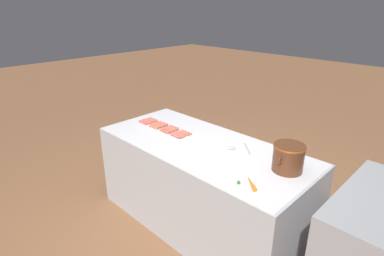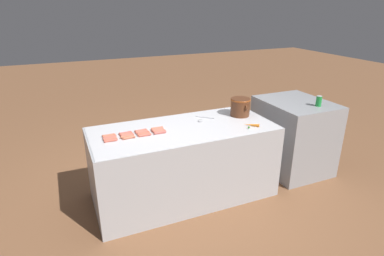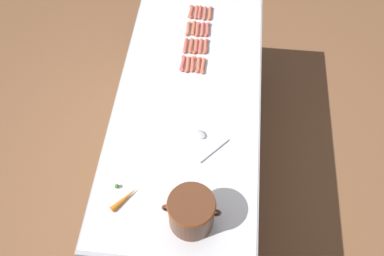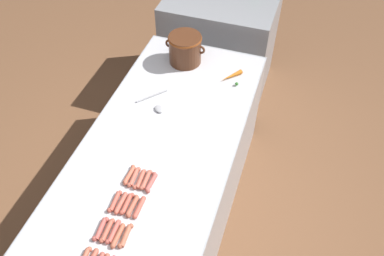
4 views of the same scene
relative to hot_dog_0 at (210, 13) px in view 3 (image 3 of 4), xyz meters
name	(u,v)px [view 3 (image 3 of 4)]	position (x,y,z in m)	size (l,w,h in m)	color
ground_plane	(189,166)	(0.07, 0.77, -0.85)	(20.00, 20.00, 0.00)	brown
griddle_counter	(188,137)	(0.07, 0.77, -0.43)	(0.88, 1.98, 0.83)	#ADAFB5
hot_dog_0	(210,13)	(0.00, 0.00, 0.00)	(0.03, 0.14, 0.03)	#C66449
hot_dog_1	(207,30)	(0.00, 0.16, 0.00)	(0.03, 0.13, 0.03)	#C65A51
hot_dog_2	(206,46)	(0.00, 0.33, 0.00)	(0.03, 0.13, 0.03)	#C45B4A
hot_dog_3	(203,66)	(0.00, 0.50, 0.00)	(0.03, 0.14, 0.03)	#CE664B
hot_dog_4	(205,13)	(0.04, 0.00, 0.00)	(0.03, 0.14, 0.03)	#C45F49
hot_dog_5	(202,29)	(0.04, 0.17, 0.00)	(0.03, 0.14, 0.03)	#C25F49
hot_dog_6	(201,46)	(0.04, 0.33, 0.00)	(0.03, 0.14, 0.03)	#CB634F
hot_dog_7	(198,65)	(0.03, 0.49, 0.00)	(0.03, 0.13, 0.03)	#C96550
hot_dog_8	(200,12)	(0.07, 0.00, 0.00)	(0.03, 0.14, 0.03)	#C05A4D
hot_dog_9	(198,29)	(0.07, 0.17, 0.00)	(0.03, 0.14, 0.03)	#CD5D50
hot_dog_10	(196,46)	(0.07, 0.33, 0.00)	(0.03, 0.14, 0.03)	#CD5B49
hot_dog_11	(193,64)	(0.07, 0.49, 0.00)	(0.03, 0.13, 0.03)	#CA634E
hot_dog_12	(196,12)	(0.10, 0.00, 0.00)	(0.03, 0.14, 0.03)	#C9624B
hot_dog_13	(194,28)	(0.10, 0.16, 0.00)	(0.03, 0.14, 0.03)	#C16548
hot_dog_14	(191,46)	(0.10, 0.33, 0.00)	(0.03, 0.14, 0.03)	#C36249
hot_dog_15	(188,64)	(0.10, 0.50, 0.00)	(0.03, 0.14, 0.03)	#C66550
hot_dog_16	(191,12)	(0.13, 0.00, 0.00)	(0.03, 0.13, 0.03)	#C85B49
hot_dog_17	(188,29)	(0.13, 0.17, 0.00)	(0.03, 0.13, 0.03)	#C4664A
hot_dog_18	(186,46)	(0.13, 0.33, 0.00)	(0.03, 0.14, 0.03)	#C85A48
hot_dog_19	(183,63)	(0.13, 0.49, 0.00)	(0.03, 0.13, 0.03)	#C15A51
bean_pot	(191,211)	(-0.03, 1.53, 0.10)	(0.29, 0.23, 0.21)	#562D19
serving_spoon	(205,140)	(-0.06, 1.05, 0.00)	(0.21, 0.23, 0.02)	#B7B7BC
carrot	(124,198)	(0.33, 1.45, 0.00)	(0.13, 0.15, 0.03)	orange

